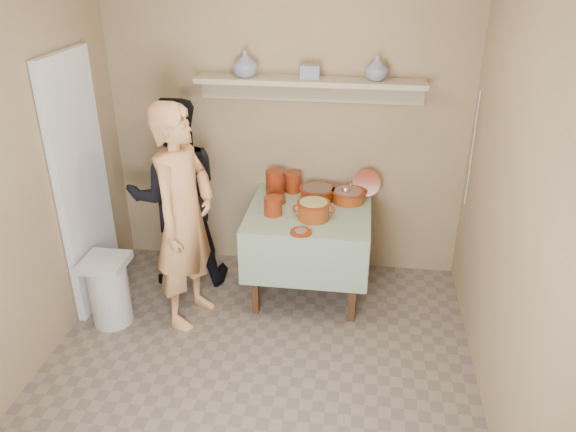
% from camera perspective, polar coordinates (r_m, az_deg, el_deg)
% --- Properties ---
extents(ground, '(3.50, 3.50, 0.00)m').
position_cam_1_polar(ground, '(3.88, -3.89, -17.56)').
color(ground, '#75665C').
rests_on(ground, ground).
extents(tile_panel, '(0.06, 0.70, 2.00)m').
position_cam_1_polar(tile_panel, '(4.56, -20.14, 2.87)').
color(tile_panel, silver).
rests_on(tile_panel, ground).
extents(plate_stack_a, '(0.16, 0.16, 0.21)m').
position_cam_1_polar(plate_stack_a, '(4.70, -1.34, 3.41)').
color(plate_stack_a, maroon).
rests_on(plate_stack_a, serving_table).
extents(plate_stack_b, '(0.14, 0.14, 0.17)m').
position_cam_1_polar(plate_stack_b, '(4.76, 0.49, 3.46)').
color(plate_stack_b, maroon).
rests_on(plate_stack_b, serving_table).
extents(bowl_stack, '(0.14, 0.14, 0.14)m').
position_cam_1_polar(bowl_stack, '(4.35, -1.53, 1.01)').
color(bowl_stack, maroon).
rests_on(bowl_stack, serving_table).
extents(empty_bowl, '(0.16, 0.16, 0.05)m').
position_cam_1_polar(empty_bowl, '(4.58, -1.26, 1.71)').
color(empty_bowl, maroon).
rests_on(empty_bowl, serving_table).
extents(propped_lid, '(0.24, 0.12, 0.22)m').
position_cam_1_polar(propped_lid, '(4.69, 7.98, 3.35)').
color(propped_lid, maroon).
rests_on(propped_lid, serving_table).
extents(vase_right, '(0.21, 0.21, 0.19)m').
position_cam_1_polar(vase_right, '(4.45, 9.00, 14.62)').
color(vase_right, navy).
rests_on(vase_right, wall_shelf).
extents(vase_left, '(0.28, 0.28, 0.21)m').
position_cam_1_polar(vase_left, '(4.53, -4.37, 15.17)').
color(vase_left, navy).
rests_on(vase_left, wall_shelf).
extents(ceramic_box, '(0.17, 0.14, 0.11)m').
position_cam_1_polar(ceramic_box, '(4.46, 2.14, 14.42)').
color(ceramic_box, navy).
rests_on(ceramic_box, wall_shelf).
extents(person_cook, '(0.55, 0.71, 1.73)m').
position_cam_1_polar(person_cook, '(4.16, -10.51, -0.19)').
color(person_cook, tan).
rests_on(person_cook, ground).
extents(person_helper, '(0.95, 0.85, 1.62)m').
position_cam_1_polar(person_helper, '(4.68, -11.31, 2.09)').
color(person_helper, black).
rests_on(person_helper, ground).
extents(room_shell, '(3.04, 3.54, 2.62)m').
position_cam_1_polar(room_shell, '(3.01, -4.81, 5.26)').
color(room_shell, tan).
rests_on(room_shell, ground).
extents(serving_table, '(0.97, 0.97, 0.76)m').
position_cam_1_polar(serving_table, '(4.52, 2.17, -0.66)').
color(serving_table, '#4C2D16').
rests_on(serving_table, ground).
extents(cazuela_meat_a, '(0.30, 0.30, 0.10)m').
position_cam_1_polar(cazuela_meat_a, '(4.64, 3.00, 2.46)').
color(cazuela_meat_a, maroon).
rests_on(cazuela_meat_a, serving_table).
extents(cazuela_meat_b, '(0.28, 0.28, 0.10)m').
position_cam_1_polar(cazuela_meat_b, '(4.60, 6.14, 2.14)').
color(cazuela_meat_b, maroon).
rests_on(cazuela_meat_b, serving_table).
extents(ladle, '(0.08, 0.26, 0.19)m').
position_cam_1_polar(ladle, '(4.56, 5.91, 2.64)').
color(ladle, silver).
rests_on(ladle, cazuela_meat_b).
extents(cazuela_rice, '(0.33, 0.25, 0.14)m').
position_cam_1_polar(cazuela_rice, '(4.28, 2.61, 0.74)').
color(cazuela_rice, maroon).
rests_on(cazuela_rice, serving_table).
extents(front_plate, '(0.16, 0.16, 0.03)m').
position_cam_1_polar(front_plate, '(4.09, 1.31, -1.62)').
color(front_plate, maroon).
rests_on(front_plate, serving_table).
extents(wall_shelf, '(1.80, 0.25, 0.21)m').
position_cam_1_polar(wall_shelf, '(4.52, 2.25, 13.28)').
color(wall_shelf, tan).
rests_on(wall_shelf, room_shell).
extents(trash_bin, '(0.32, 0.32, 0.56)m').
position_cam_1_polar(trash_bin, '(4.53, -17.70, -7.20)').
color(trash_bin, silver).
rests_on(trash_bin, ground).
extents(electrical_cord, '(0.01, 0.05, 0.90)m').
position_cam_1_polar(electrical_cord, '(4.53, 18.21, 6.44)').
color(electrical_cord, silver).
rests_on(electrical_cord, wall_shelf).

